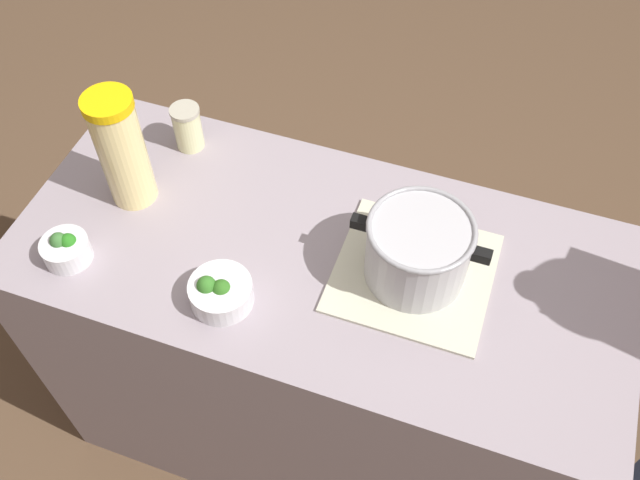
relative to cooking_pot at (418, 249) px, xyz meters
The scene contains 8 objects.
ground_plane 1.05m from the cooking_pot, behind, with size 8.00×8.00×0.00m, color brown.
counter_slab 0.60m from the cooking_pot, behind, with size 1.39×0.63×0.94m, color gray.
dish_cloth 0.09m from the cooking_pot, 20.56° to the right, with size 0.33×0.32×0.01m, color beige.
cooking_pot is the anchor object (origin of this frame).
lemonade_pitcher 0.68m from the cooking_pot, behind, with size 0.11×0.11×0.29m.
mason_jar 0.66m from the cooking_pot, 162.67° to the left, with size 0.07×0.07×0.12m.
broccoli_bowl_front 0.76m from the cooking_pot, 164.02° to the right, with size 0.10×0.10×0.07m.
broccoli_bowl_center 0.42m from the cooking_pot, 151.25° to the right, with size 0.13×0.13×0.08m.
Camera 1 is at (0.30, -0.86, 2.18)m, focal length 39.04 mm.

